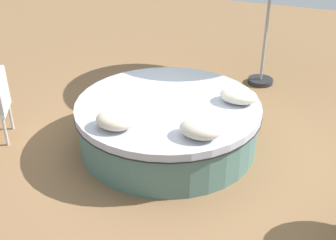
# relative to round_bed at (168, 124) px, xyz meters

# --- Properties ---
(ground_plane) EXTENTS (16.00, 16.00, 0.00)m
(ground_plane) POSITION_rel_round_bed_xyz_m (0.00, 0.00, -0.33)
(ground_plane) COLOR olive
(round_bed) EXTENTS (2.44, 2.44, 0.64)m
(round_bed) POSITION_rel_round_bed_xyz_m (0.00, 0.00, 0.00)
(round_bed) COLOR #4C726B
(round_bed) RESTS_ON ground_plane
(throw_pillow_0) EXTENTS (0.48, 0.39, 0.20)m
(throw_pillow_0) POSITION_rel_round_bed_xyz_m (0.34, 0.81, 0.41)
(throw_pillow_0) COLOR beige
(throw_pillow_0) RESTS_ON round_bed
(throw_pillow_1) EXTENTS (0.48, 0.37, 0.20)m
(throw_pillow_1) POSITION_rel_round_bed_xyz_m (-0.64, 0.64, 0.41)
(throw_pillow_1) COLOR beige
(throw_pillow_1) RESTS_ON round_bed
(throw_pillow_2) EXTENTS (0.49, 0.37, 0.19)m
(throw_pillow_2) POSITION_rel_round_bed_xyz_m (-0.84, -0.36, 0.40)
(throw_pillow_2) COLOR beige
(throw_pillow_2) RESTS_ON round_bed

